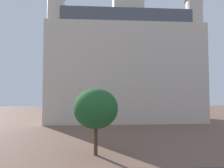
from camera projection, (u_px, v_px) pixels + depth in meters
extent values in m
cube|color=beige|center=(124.00, 75.00, 34.52)|extent=(26.99, 10.24, 16.92)
cube|color=#4C515B|center=(124.00, 25.00, 34.97)|extent=(24.83, 9.42, 2.40)
cube|color=beige|center=(127.00, 40.00, 34.87)|extent=(5.44, 5.44, 30.31)
cylinder|color=beige|center=(55.00, 60.00, 30.27)|extent=(2.80, 2.80, 21.07)
cylinder|color=beige|center=(195.00, 61.00, 31.76)|extent=(2.80, 2.80, 21.33)
cylinder|color=#4C3823|center=(96.00, 141.00, 15.09)|extent=(0.31, 0.31, 2.34)
ellipsoid|color=#235B28|center=(96.00, 108.00, 15.21)|extent=(3.70, 3.70, 3.33)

